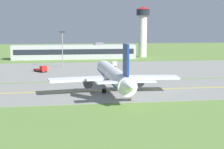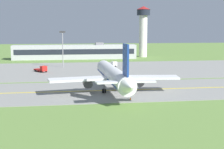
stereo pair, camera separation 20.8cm
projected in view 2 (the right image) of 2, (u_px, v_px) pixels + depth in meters
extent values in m
plane|color=olive|center=(89.00, 91.00, 80.68)|extent=(500.00, 500.00, 0.00)
cube|color=gray|center=(89.00, 91.00, 80.67)|extent=(240.00, 28.00, 0.10)
cube|color=gray|center=(107.00, 69.00, 123.22)|extent=(140.00, 52.00, 0.10)
cube|color=yellow|center=(89.00, 91.00, 80.66)|extent=(220.00, 0.60, 0.01)
cylinder|color=white|center=(113.00, 75.00, 80.11)|extent=(4.85, 34.09, 4.00)
cone|color=white|center=(103.00, 66.00, 97.87)|extent=(3.86, 2.69, 3.80)
cone|color=white|center=(129.00, 86.00, 62.10)|extent=(3.48, 3.28, 3.40)
cube|color=navy|center=(113.00, 77.00, 80.18)|extent=(4.86, 31.37, 0.36)
cube|color=#1E232D|center=(104.00, 65.00, 95.62)|extent=(3.44, 1.88, 0.70)
cube|color=white|center=(80.00, 79.00, 76.63)|extent=(15.58, 7.19, 0.50)
cylinder|color=#47474C|center=(88.00, 83.00, 79.12)|extent=(2.38, 3.46, 2.30)
cylinder|color=black|center=(87.00, 82.00, 80.68)|extent=(2.11, 0.30, 2.10)
cube|color=white|center=(148.00, 77.00, 79.44)|extent=(15.45, 6.48, 0.50)
cylinder|color=#47474C|center=(138.00, 82.00, 81.27)|extent=(2.38, 3.46, 2.30)
cylinder|color=black|center=(137.00, 81.00, 82.83)|extent=(2.11, 0.30, 2.10)
cube|color=navy|center=(126.00, 60.00, 64.72)|extent=(0.51, 4.41, 6.50)
cube|color=white|center=(110.00, 82.00, 64.64)|extent=(6.26, 3.16, 0.30)
cube|color=white|center=(141.00, 81.00, 65.70)|extent=(6.17, 2.87, 0.30)
cylinder|color=slate|center=(106.00, 78.00, 93.20)|extent=(0.24, 0.24, 1.65)
cylinder|color=black|center=(106.00, 81.00, 93.32)|extent=(0.38, 1.11, 1.10)
cylinder|color=slate|center=(104.00, 88.00, 78.14)|extent=(0.24, 0.24, 1.65)
cylinder|color=black|center=(103.00, 91.00, 78.21)|extent=(0.38, 1.11, 1.10)
cylinder|color=black|center=(105.00, 91.00, 78.30)|extent=(0.38, 1.11, 1.10)
cylinder|color=slate|center=(125.00, 87.00, 79.00)|extent=(0.24, 0.24, 1.65)
cylinder|color=black|center=(124.00, 90.00, 79.07)|extent=(0.38, 1.11, 1.10)
cylinder|color=black|center=(126.00, 90.00, 79.16)|extent=(0.38, 1.11, 1.10)
cube|color=silver|center=(114.00, 64.00, 129.36)|extent=(2.20, 2.35, 1.80)
cube|color=#1E232D|center=(116.00, 63.00, 129.58)|extent=(0.52, 1.82, 0.81)
cube|color=silver|center=(107.00, 66.00, 128.33)|extent=(4.95, 3.06, 0.40)
cylinder|color=orange|center=(114.00, 61.00, 129.21)|extent=(0.20, 0.20, 0.18)
cylinder|color=black|center=(113.00, 66.00, 130.43)|extent=(0.94, 0.49, 0.90)
cylinder|color=black|center=(115.00, 67.00, 128.59)|extent=(0.94, 0.49, 0.90)
cylinder|color=black|center=(104.00, 66.00, 129.02)|extent=(0.94, 0.49, 0.90)
cylinder|color=black|center=(106.00, 67.00, 127.08)|extent=(0.94, 0.49, 0.90)
cube|color=red|center=(44.00, 69.00, 114.02)|extent=(2.67, 2.61, 1.80)
cube|color=#1E232D|center=(45.00, 68.00, 113.41)|extent=(1.59, 1.13, 0.81)
cube|color=red|center=(39.00, 70.00, 116.46)|extent=(4.32, 4.99, 0.40)
cylinder|color=orange|center=(43.00, 66.00, 113.87)|extent=(0.20, 0.20, 0.18)
cylinder|color=black|center=(46.00, 71.00, 114.84)|extent=(0.75, 0.91, 0.90)
cylinder|color=black|center=(41.00, 72.00, 113.50)|extent=(0.75, 0.91, 0.90)
cylinder|color=black|center=(40.00, 70.00, 117.88)|extent=(0.75, 0.91, 0.90)
cylinder|color=black|center=(35.00, 71.00, 116.48)|extent=(0.75, 0.91, 0.90)
cube|color=#B2B2B7|center=(75.00, 52.00, 164.54)|extent=(63.04, 8.01, 7.25)
cube|color=#1E232D|center=(75.00, 52.00, 160.51)|extent=(60.52, 0.10, 2.61)
cube|color=slate|center=(99.00, 44.00, 165.70)|extent=(4.00, 4.00, 1.20)
cylinder|color=silver|center=(143.00, 36.00, 175.36)|extent=(4.40, 4.40, 22.67)
cylinder|color=#1E232D|center=(143.00, 13.00, 173.49)|extent=(7.20, 7.20, 3.20)
cone|color=maroon|center=(144.00, 8.00, 173.12)|extent=(7.60, 7.60, 1.80)
cylinder|color=gray|center=(63.00, 50.00, 128.14)|extent=(0.36, 0.36, 14.00)
cube|color=#333333|center=(62.00, 32.00, 127.08)|extent=(2.40, 0.50, 0.70)
cone|color=orange|center=(130.00, 99.00, 70.99)|extent=(0.44, 0.44, 0.60)
cone|color=orange|center=(141.00, 81.00, 94.75)|extent=(0.44, 0.44, 0.60)
cone|color=orange|center=(134.00, 81.00, 94.07)|extent=(0.44, 0.44, 0.60)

